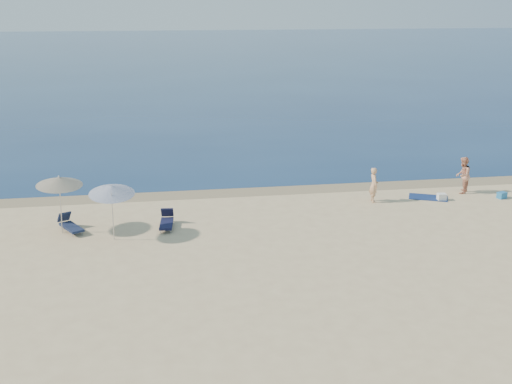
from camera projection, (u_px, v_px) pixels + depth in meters
sea at (195, 53)px, 106.90m from camera, size 240.00×160.00×0.01m
wet_sand_strip at (311, 189)px, 30.73m from camera, size 240.00×1.60×0.00m
person_left at (374, 185)px, 28.55m from camera, size 0.39×0.58×1.57m
person_right at (463, 175)px, 29.83m from camera, size 1.02×1.06×1.72m
beach_towel at (428, 197)px, 29.33m from camera, size 1.95×1.57×0.03m
white_bag at (442, 197)px, 28.91m from camera, size 0.40×0.35×0.32m
blue_cooler at (502, 195)px, 29.21m from camera, size 0.48×0.42×0.29m
umbrella_near at (112, 190)px, 23.84m from camera, size 1.89×1.91×2.24m
umbrella_far at (59, 181)px, 24.49m from camera, size 2.33×2.34×2.35m
lounger_left at (70, 225)px, 25.04m from camera, size 1.17×1.56×0.67m
lounger_right at (167, 222)px, 25.46m from camera, size 0.63×1.55×0.67m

